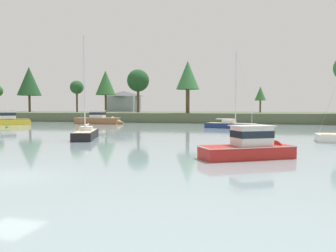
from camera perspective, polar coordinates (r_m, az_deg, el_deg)
name	(u,v)px	position (r m, az deg, el deg)	size (l,w,h in m)	color
ground_plane	(9,176)	(17.51, -25.42, -7.67)	(400.00, 400.00, 0.00)	gray
far_shore_bank	(216,116)	(97.67, 8.22, 1.71)	(174.15, 52.13, 2.15)	#4C563D
sailboat_black	(86,137)	(36.02, -13.79, -1.76)	(4.29, 7.39, 11.22)	black
cruiser_yellow	(2,122)	(72.12, -26.36, 0.66)	(7.91, 9.00, 5.41)	gold
sailboat_navy	(231,127)	(54.79, 10.72, -0.11)	(8.89, 5.04, 12.88)	navy
cruiser_red	(256,150)	(22.08, 14.74, -4.04)	(6.82, 5.16, 3.65)	#B2231E
cruiser_wood	(102,121)	(70.33, -11.20, 0.81)	(10.46, 4.24, 5.34)	brown
mooring_buoy_green	(7,127)	(62.09, -25.74, -0.17)	(0.41, 0.41, 0.47)	#1E8C47
shore_tree_inland_a	(77,88)	(102.83, -15.26, 6.31)	(3.95, 3.95, 9.31)	brown
shore_tree_left_mid	(188,76)	(77.47, 3.38, 8.54)	(5.30, 5.30, 11.93)	brown
shore_tree_inland_b	(29,81)	(117.12, -22.56, 7.05)	(7.45, 7.45, 14.42)	brown
shore_tree_right_mid	(106,83)	(100.88, -10.58, 7.23)	(5.86, 5.86, 12.23)	brown
shore_tree_inland_c	(260,94)	(94.02, 15.45, 5.32)	(3.05, 3.05, 6.98)	brown
shore_tree_center_left	(138,81)	(91.98, -5.11, 7.66)	(6.00, 6.00, 11.65)	brown
cottage_near_water	(124,101)	(118.40, -7.54, 4.24)	(10.75, 8.46, 7.19)	gray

